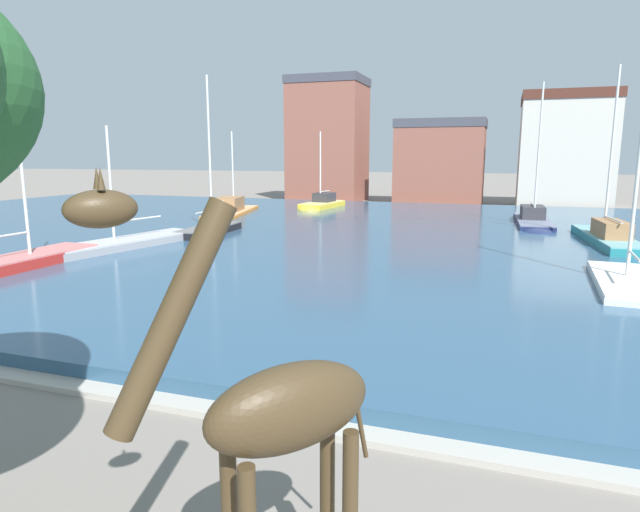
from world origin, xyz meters
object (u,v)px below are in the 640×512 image
giraffe_statue (277,420)px  sailboat_yellow (320,206)px  sailboat_orange (233,211)px  sailboat_black (214,232)px  sailboat_white (625,283)px  sailboat_grey (111,250)px  sailboat_navy (533,223)px  sailboat_red (35,263)px  sailboat_teal (603,238)px

giraffe_statue → sailboat_yellow: sailboat_yellow is taller
sailboat_orange → sailboat_black: size_ratio=1.12×
sailboat_orange → sailboat_white: size_ratio=1.16×
sailboat_yellow → sailboat_grey: sailboat_yellow is taller
giraffe_statue → sailboat_yellow: size_ratio=0.70×
sailboat_navy → sailboat_red: (-19.10, -19.44, -0.06)m
sailboat_white → sailboat_black: bearing=162.5°
sailboat_yellow → sailboat_black: sailboat_black is taller
giraffe_statue → sailboat_navy: size_ratio=0.51×
sailboat_white → sailboat_grey: sailboat_white is taller
sailboat_black → sailboat_white: size_ratio=1.04×
sailboat_orange → sailboat_grey: bearing=-81.7°
sailboat_teal → sailboat_white: bearing=-94.4°
giraffe_statue → sailboat_black: bearing=121.2°
sailboat_navy → sailboat_black: 19.34m
sailboat_yellow → sailboat_grey: 21.89m
giraffe_statue → sailboat_grey: size_ratio=0.48×
sailboat_orange → sailboat_white: bearing=-34.6°
sailboat_white → sailboat_navy: bearing=98.3°
sailboat_navy → sailboat_grey: sailboat_navy is taller
sailboat_navy → sailboat_black: sailboat_navy is taller
sailboat_orange → sailboat_red: sailboat_red is taller
giraffe_statue → sailboat_black: (-13.34, 22.05, -1.85)m
sailboat_black → sailboat_teal: sailboat_teal is taller
sailboat_red → sailboat_white: bearing=10.6°
sailboat_black → sailboat_yellow: bearing=86.2°
sailboat_grey → giraffe_statue: bearing=-46.4°
giraffe_statue → sailboat_navy: (3.56, 31.46, -1.81)m
sailboat_red → giraffe_statue: bearing=-37.7°
giraffe_statue → sailboat_grey: 21.74m
sailboat_white → sailboat_grey: size_ratio=0.89×
sailboat_black → sailboat_navy: bearing=29.1°
sailboat_white → giraffe_statue: bearing=-109.9°
giraffe_statue → sailboat_black: sailboat_black is taller
sailboat_black → sailboat_red: bearing=-102.4°
sailboat_orange → sailboat_navy: bearing=-1.4°
giraffe_statue → sailboat_orange: 36.41m
sailboat_yellow → sailboat_grey: size_ratio=0.69×
giraffe_statue → sailboat_grey: sailboat_grey is taller
sailboat_grey → sailboat_orange: bearing=98.3°
sailboat_red → sailboat_teal: (22.08, 13.57, 0.11)m
giraffe_statue → sailboat_teal: 26.48m
giraffe_statue → sailboat_black: 25.84m
sailboat_yellow → sailboat_white: size_ratio=0.77×
sailboat_navy → sailboat_teal: size_ratio=0.96×
sailboat_black → sailboat_grey: bearing=-104.1°
sailboat_yellow → sailboat_teal: (18.88, -11.80, -0.01)m
sailboat_navy → sailboat_red: sailboat_navy is taller
giraffe_statue → sailboat_white: bearing=70.1°
sailboat_navy → sailboat_yellow: bearing=159.5°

